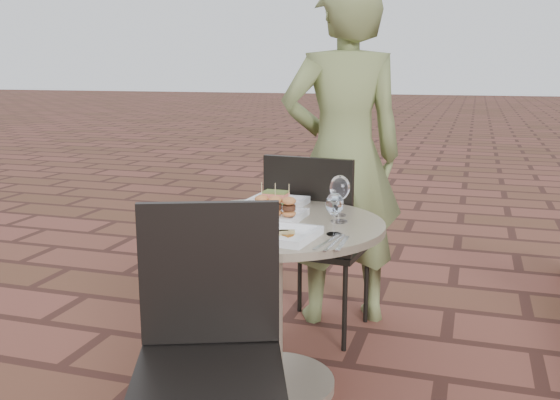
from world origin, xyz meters
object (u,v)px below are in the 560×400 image
(chair_near, at_px, (209,331))
(diner, at_px, (343,156))
(plate_tuna, at_px, (281,234))
(plate_salmon, at_px, (276,202))
(cafe_table, at_px, (273,280))
(chair_far, at_px, (315,232))
(plate_sliders, at_px, (275,211))

(chair_near, distance_m, diner, 1.57)
(chair_near, bearing_deg, plate_tuna, 58.20)
(diner, relative_size, plate_salmon, 6.80)
(diner, height_order, plate_tuna, diner)
(cafe_table, xyz_separation_m, diner, (0.11, 0.84, 0.40))
(cafe_table, relative_size, chair_near, 0.97)
(chair_far, distance_m, diner, 0.45)
(cafe_table, xyz_separation_m, chair_far, (0.04, 0.55, 0.07))
(cafe_table, height_order, chair_near, chair_near)
(plate_salmon, relative_size, plate_tuna, 0.96)
(plate_salmon, bearing_deg, chair_far, 67.75)
(chair_far, bearing_deg, diner, -98.42)
(plate_sliders, bearing_deg, diner, 81.65)
(diner, bearing_deg, plate_sliders, 57.13)
(plate_salmon, bearing_deg, plate_tuna, -70.31)
(chair_near, xyz_separation_m, plate_salmon, (-0.10, 0.96, 0.20))
(diner, distance_m, plate_tuna, 1.08)
(diner, bearing_deg, cafe_table, 58.07)
(plate_sliders, xyz_separation_m, plate_tuna, (0.11, -0.28, -0.02))
(chair_near, bearing_deg, plate_salmon, 74.27)
(cafe_table, height_order, chair_far, chair_far)
(plate_sliders, bearing_deg, chair_near, -88.00)
(plate_salmon, bearing_deg, diner, 71.66)
(cafe_table, height_order, plate_salmon, plate_salmon)
(chair_far, bearing_deg, chair_near, 95.20)
(plate_tuna, bearing_deg, chair_far, 94.92)
(chair_near, relative_size, plate_sliders, 3.99)
(cafe_table, relative_size, diner, 0.51)
(plate_salmon, distance_m, plate_tuna, 0.54)
(plate_salmon, bearing_deg, cafe_table, -74.40)
(plate_salmon, relative_size, plate_sliders, 1.12)
(plate_tuna, bearing_deg, plate_salmon, 109.69)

